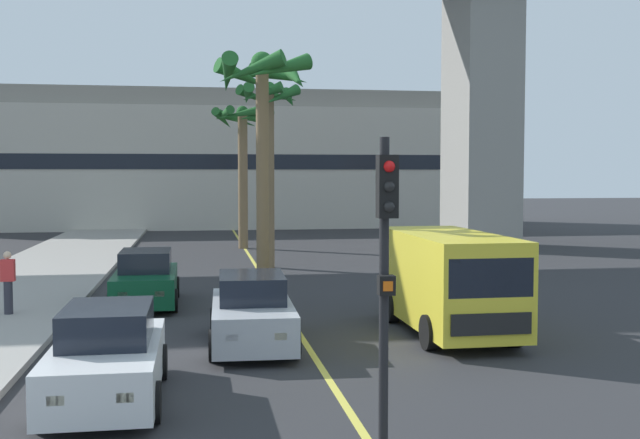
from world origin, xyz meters
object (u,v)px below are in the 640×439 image
car_queue_front (252,313)px  traffic_light_median_near (385,259)px  car_queue_second (146,280)px  car_queue_third (107,358)px  palm_tree_near_median (263,103)px  palm_tree_mid_median (269,128)px  pedestrian_far_along (8,281)px  palm_tree_far_median (242,139)px  delivery_van (449,279)px

car_queue_front → traffic_light_median_near: bearing=-81.7°
traffic_light_median_near → car_queue_second: bearing=105.7°
car_queue_third → car_queue_front: bearing=54.5°
palm_tree_near_median → palm_tree_mid_median: (1.05, 9.61, -0.08)m
palm_tree_mid_median → pedestrian_far_along: palm_tree_mid_median is taller
traffic_light_median_near → palm_tree_far_median: bearing=90.0°
traffic_light_median_near → pedestrian_far_along: size_ratio=2.59×
palm_tree_mid_median → car_queue_second: bearing=-117.7°
car_queue_second → traffic_light_median_near: traffic_light_median_near is taller
car_queue_third → palm_tree_mid_median: 18.77m
car_queue_front → pedestrian_far_along: 7.19m
car_queue_front → pedestrian_far_along: size_ratio=2.56×
car_queue_third → palm_tree_near_median: bearing=67.8°
delivery_van → palm_tree_far_median: bearing=99.3°
car_queue_second → palm_tree_far_median: (3.74, 16.45, 4.76)m
car_queue_second → pedestrian_far_along: size_ratio=2.54×
car_queue_third → palm_tree_near_median: 9.95m
car_queue_front → car_queue_third: 4.56m
car_queue_front → traffic_light_median_near: size_ratio=0.99×
palm_tree_near_median → traffic_light_median_near: bearing=-87.7°
car_queue_third → palm_tree_far_median: (3.76, 25.88, 4.76)m
car_queue_second → delivery_van: (7.27, -5.17, 0.57)m
palm_tree_near_median → palm_tree_mid_median: size_ratio=0.95×
car_queue_front → palm_tree_near_median: palm_tree_near_median is taller
car_queue_third → palm_tree_mid_median: palm_tree_mid_median is taller
car_queue_second → palm_tree_far_median: size_ratio=0.58×
palm_tree_far_median → pedestrian_far_along: (-7.08, -18.17, -4.48)m
delivery_van → pedestrian_far_along: size_ratio=3.25×
traffic_light_median_near → palm_tree_near_median: palm_tree_near_median is taller
delivery_van → palm_tree_far_median: palm_tree_far_median is taller
traffic_light_median_near → pedestrian_far_along: (-7.07, 11.57, -1.72)m
car_queue_second → palm_tree_near_median: bearing=-23.8°
car_queue_front → palm_tree_near_median: size_ratio=0.59×
car_queue_third → pedestrian_far_along: pedestrian_far_along is taller
palm_tree_near_median → palm_tree_mid_median: palm_tree_mid_median is taller
car_queue_second → delivery_van: delivery_van is taller
palm_tree_mid_median → traffic_light_median_near: bearing=-91.5°
palm_tree_far_median → pedestrian_far_along: 20.01m
car_queue_second → car_queue_third: (-0.02, -9.44, 0.00)m
palm_tree_far_median → car_queue_third: bearing=-98.3°
pedestrian_far_along → traffic_light_median_near: bearing=-58.6°
palm_tree_near_median → palm_tree_far_median: palm_tree_far_median is taller
car_queue_second → traffic_light_median_near: (3.73, -13.29, 1.99)m
car_queue_front → car_queue_second: 6.29m
palm_tree_far_median → palm_tree_mid_median: bearing=-86.1°
car_queue_front → car_queue_third: bearing=-125.5°
palm_tree_mid_median → pedestrian_far_along: (-7.64, -9.89, -4.57)m
car_queue_front → palm_tree_mid_median: 14.81m
traffic_light_median_near → pedestrian_far_along: traffic_light_median_near is taller
delivery_van → traffic_light_median_near: size_ratio=1.25×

